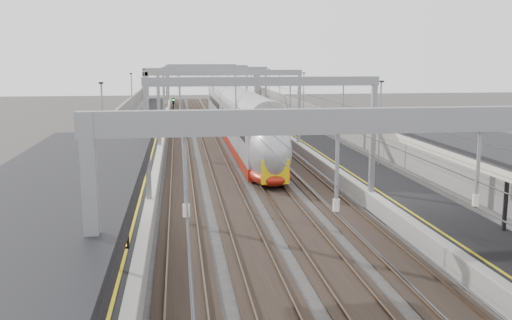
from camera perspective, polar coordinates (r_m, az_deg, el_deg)
name	(u,v)px	position (r m, az deg, el deg)	size (l,w,h in m)	color
platform_left	(143,146)	(54.52, -11.27, 1.38)	(4.00, 120.00, 1.00)	black
platform_right	(309,143)	(55.86, 5.34, 1.74)	(4.00, 120.00, 1.00)	black
tracks	(228,149)	(54.68, -2.86, 1.11)	(11.40, 140.00, 0.20)	black
overhead_line	(222,82)	(60.66, -3.46, 7.78)	(13.00, 140.00, 6.60)	gray
canopy_left	(13,231)	(12.77, -23.10, -6.50)	(4.40, 30.00, 4.24)	black
overbridge	(202,76)	(108.97, -5.42, 8.32)	(22.00, 2.20, 6.90)	gray
wall_left	(107,135)	(54.67, -14.66, 2.44)	(0.30, 120.00, 3.20)	gray
wall_right	(341,131)	(56.52, 8.53, 2.90)	(0.30, 120.00, 3.20)	gray
train	(236,119)	(60.75, -1.98, 4.10)	(2.91, 52.98, 4.59)	#9D1C0E
signal_green	(174,106)	(76.11, -8.24, 5.34)	(0.32, 0.32, 3.48)	black
signal_red_near	(235,104)	(78.92, -2.10, 5.61)	(0.32, 0.32, 3.48)	black
signal_red_far	(249,103)	(81.17, -0.69, 5.74)	(0.32, 0.32, 3.48)	black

